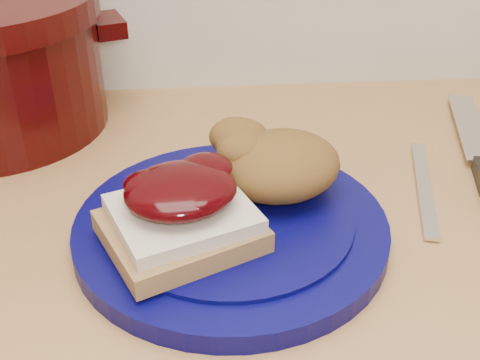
{
  "coord_description": "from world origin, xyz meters",
  "views": [
    {
      "loc": [
        -0.06,
        0.99,
        1.25
      ],
      "look_at": [
        -0.02,
        1.46,
        0.95
      ],
      "focal_mm": 45.0,
      "sensor_mm": 36.0,
      "label": 1
    }
  ],
  "objects": [
    {
      "name": "plate",
      "position": [
        -0.03,
        1.44,
        0.91
      ],
      "size": [
        0.37,
        0.37,
        0.02
      ],
      "primitive_type": "cylinder",
      "rotation": [
        0.0,
        0.0,
        0.33
      ],
      "color": "#050441",
      "rests_on": "wood_countertop"
    },
    {
      "name": "sandwich",
      "position": [
        -0.07,
        1.41,
        0.95
      ],
      "size": [
        0.16,
        0.15,
        0.06
      ],
      "rotation": [
        0.0,
        0.0,
        0.33
      ],
      "color": "olive",
      "rests_on": "plate"
    },
    {
      "name": "stuffing_mound",
      "position": [
        0.02,
        1.48,
        0.95
      ],
      "size": [
        0.15,
        0.14,
        0.06
      ],
      "primitive_type": "ellipsoid",
      "rotation": [
        0.0,
        0.0,
        0.33
      ],
      "color": "brown",
      "rests_on": "plate"
    },
    {
      "name": "butter_knife",
      "position": [
        0.18,
        1.51,
        0.9
      ],
      "size": [
        0.06,
        0.19,
        0.0
      ],
      "primitive_type": "cube",
      "rotation": [
        0.0,
        0.0,
        1.32
      ],
      "color": "silver",
      "rests_on": "wood_countertop"
    }
  ]
}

